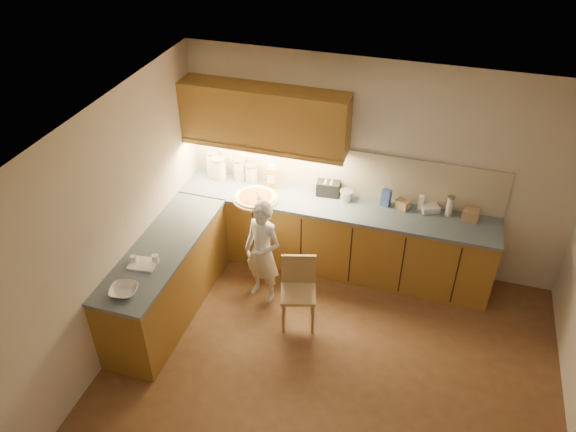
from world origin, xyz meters
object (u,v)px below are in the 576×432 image
at_px(pizza_on_board, 256,198).
at_px(oil_jug, 272,177).
at_px(toaster, 328,188).
at_px(child, 263,252).
at_px(wooden_chair, 298,286).

distance_m(pizza_on_board, oil_jug, 0.35).
xyz_separation_m(oil_jug, toaster, (0.69, 0.04, -0.06)).
relative_size(oil_jug, toaster, 1.13).
bearing_deg(child, wooden_chair, -8.05).
bearing_deg(oil_jug, pizza_on_board, -108.68).
bearing_deg(toaster, wooden_chair, -95.48).
xyz_separation_m(child, wooden_chair, (0.49, -0.24, -0.16)).
relative_size(child, oil_jug, 4.02).
bearing_deg(wooden_chair, pizza_on_board, 116.84).
xyz_separation_m(child, oil_jug, (-0.18, 0.90, 0.42)).
xyz_separation_m(wooden_chair, oil_jug, (-0.67, 1.15, 0.59)).
distance_m(oil_jug, toaster, 0.69).
relative_size(pizza_on_board, child, 0.43).
bearing_deg(pizza_on_board, wooden_chair, -47.30).
height_order(pizza_on_board, wooden_chair, pizza_on_board).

